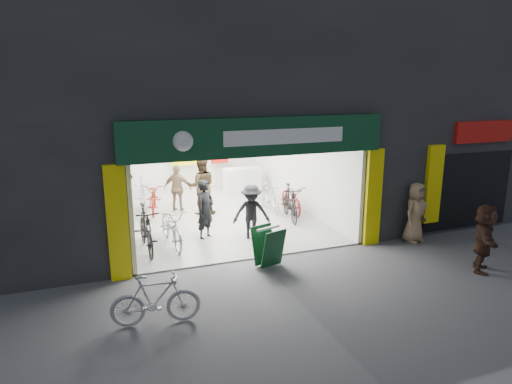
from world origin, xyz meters
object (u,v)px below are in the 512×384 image
sandwich_board (268,246)px  parked_bike (156,299)px  bike_left_front (172,226)px  bike_right_front (290,203)px  pedestrian_near (415,212)px

sandwich_board → parked_bike: bearing=-165.7°
bike_left_front → bike_right_front: bearing=9.9°
bike_left_front → pedestrian_near: (6.26, -2.01, 0.29)m
bike_left_front → pedestrian_near: size_ratio=1.23×
bike_right_front → pedestrian_near: 3.81m
bike_left_front → sandwich_board: size_ratio=2.17×
parked_bike → pedestrian_near: 7.53m
bike_right_front → parked_bike: bearing=-123.4°
bike_right_front → sandwich_board: (-2.01, -3.17, -0.04)m
bike_right_front → bike_left_front: bearing=-154.7°
bike_left_front → pedestrian_near: 6.58m
sandwich_board → bike_right_front: bearing=40.6°
bike_left_front → pedestrian_near: bearing=-21.8°
bike_left_front → sandwich_board: bike_left_front is taller
pedestrian_near → parked_bike: bearing=175.1°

